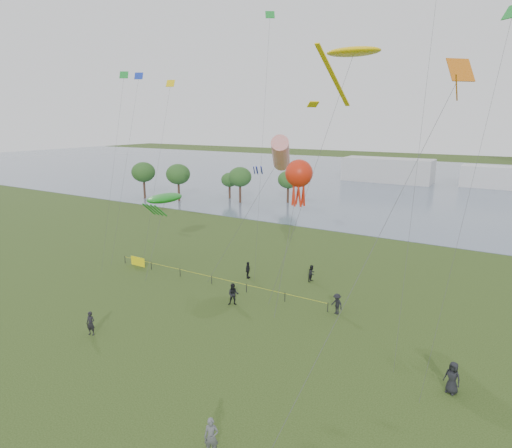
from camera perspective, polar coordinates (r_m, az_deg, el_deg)
The scene contains 19 objects.
ground_plane at distance 27.63m, azimuth -11.56°, elevation -20.77°, with size 400.00×400.00×0.00m, color #243811.
lake at distance 118.47m, azimuth 23.27°, elevation 5.09°, with size 400.00×120.00×0.08m, color slate.
pavilion_left at distance 115.50m, azimuth 17.13°, elevation 6.89°, with size 22.00×8.00×6.00m, color silver.
pavilion_right at distance 115.12m, azimuth 30.15°, elevation 5.38°, with size 18.00×7.00×5.00m, color silver.
trees at distance 84.25m, azimuth -6.93°, elevation 6.41°, with size 31.42×14.98×7.33m.
fence at distance 45.73m, azimuth -12.11°, elevation -5.71°, with size 24.07×0.07×1.05m.
kite_flyer at distance 22.66m, azimuth -5.98°, elevation -26.38°, with size 0.70×0.46×1.91m, color #56595E.
spectator_a at distance 37.18m, azimuth -3.04°, elevation -9.35°, with size 0.94×0.73×1.93m, color black.
spectator_b at distance 36.17m, azimuth 10.73°, elevation -10.42°, with size 1.14×0.65×1.76m, color black.
spectator_c at distance 43.16m, azimuth -1.09°, elevation -6.16°, with size 1.00×0.42×1.71m, color black.
spectator_d at distance 28.70m, azimuth 24.72°, elevation -18.12°, with size 0.96×0.62×1.95m, color black.
spectator_f at distance 34.60m, azimuth -21.18°, elevation -12.26°, with size 0.66×0.44×1.82m, color black.
spectator_g at distance 42.66m, azimuth 7.45°, elevation -6.54°, with size 0.82×0.64×1.68m, color black.
kite_stingray at distance 39.54m, azimuth 12.76°, elevation 21.38°, with size 6.35×9.94×21.48m.
kite_windsock at distance 41.64m, azimuth 3.30°, elevation 9.36°, with size 6.93×7.85×14.24m.
kite_creature at distance 46.73m, azimuth -12.10°, elevation 3.37°, with size 2.96×7.43×7.86m.
kite_octopus at distance 37.84m, azimuth 5.75°, elevation 6.66°, with size 2.43×7.34×12.19m.
kite_delta at distance 27.00m, azimuth 24.66°, elevation 16.14°, with size 5.54×15.79×18.91m.
small_kites at distance 41.56m, azimuth -2.44°, elevation 22.40°, with size 37.08×12.85×6.88m.
Camera 1 is at (15.97, -16.36, 15.52)m, focal length 30.00 mm.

